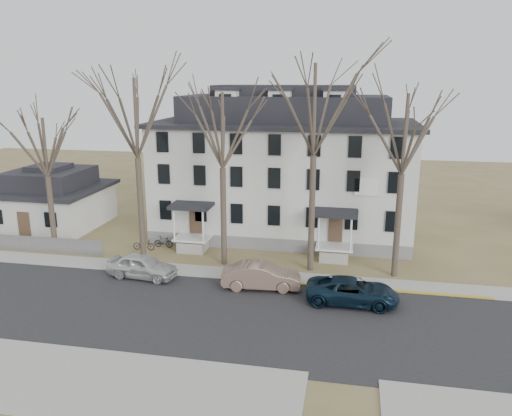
% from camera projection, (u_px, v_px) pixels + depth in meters
% --- Properties ---
extents(ground, '(120.00, 120.00, 0.00)m').
position_uv_depth(ground, '(273.00, 341.00, 24.64)').
color(ground, olive).
rests_on(ground, ground).
extents(main_road, '(120.00, 10.00, 0.04)m').
position_uv_depth(main_road, '(279.00, 322.00, 26.54)').
color(main_road, '#27272A').
rests_on(main_road, ground).
extents(far_sidewalk, '(120.00, 2.00, 0.08)m').
position_uv_depth(far_sidewalk, '(292.00, 279.00, 32.24)').
color(far_sidewalk, '#A09F97').
rests_on(far_sidewalk, ground).
extents(near_sidewalk_left, '(20.00, 5.00, 0.08)m').
position_uv_depth(near_sidewalk_left, '(70.00, 381.00, 21.37)').
color(near_sidewalk_left, '#A09F97').
rests_on(near_sidewalk_left, ground).
extents(yellow_curb, '(14.00, 0.25, 0.06)m').
position_uv_depth(yellow_curb, '(372.00, 290.00, 30.47)').
color(yellow_curb, gold).
rests_on(yellow_curb, ground).
extents(boarding_house, '(20.80, 12.36, 12.05)m').
position_uv_depth(boarding_house, '(284.00, 169.00, 40.71)').
color(boarding_house, slate).
rests_on(boarding_house, ground).
extents(small_house, '(8.70, 8.70, 5.00)m').
position_uv_depth(small_house, '(52.00, 201.00, 43.32)').
color(small_house, silver).
rests_on(small_house, ground).
extents(fence, '(14.00, 0.06, 1.20)m').
position_uv_depth(fence, '(17.00, 250.00, 37.53)').
color(fence, gray).
rests_on(fence, ground).
extents(tree_far_left, '(8.40, 8.40, 13.72)m').
position_uv_depth(tree_far_left, '(135.00, 113.00, 33.37)').
color(tree_far_left, '#473B31').
rests_on(tree_far_left, ground).
extents(tree_mid_left, '(7.80, 7.80, 12.74)m').
position_uv_depth(tree_mid_left, '(222.00, 125.00, 32.45)').
color(tree_mid_left, '#473B31').
rests_on(tree_mid_left, ground).
extents(tree_center, '(9.00, 9.00, 14.70)m').
position_uv_depth(tree_center, '(315.00, 103.00, 30.97)').
color(tree_center, '#473B31').
rests_on(tree_center, ground).
extents(tree_mid_right, '(7.80, 7.80, 12.74)m').
position_uv_depth(tree_mid_right, '(405.00, 129.00, 30.33)').
color(tree_mid_right, '#473B31').
rests_on(tree_mid_right, ground).
extents(tree_bungalow, '(6.60, 6.60, 10.78)m').
position_uv_depth(tree_bungalow, '(44.00, 143.00, 35.22)').
color(tree_bungalow, '#473B31').
rests_on(tree_bungalow, ground).
extents(car_silver, '(4.72, 2.31, 1.55)m').
position_uv_depth(car_silver, '(142.00, 266.00, 32.23)').
color(car_silver, silver).
rests_on(car_silver, ground).
extents(car_tan, '(4.95, 2.14, 1.59)m').
position_uv_depth(car_tan, '(261.00, 276.00, 30.56)').
color(car_tan, '#806656').
rests_on(car_tan, ground).
extents(car_navy, '(5.28, 2.46, 1.46)m').
position_uv_depth(car_navy, '(352.00, 292.00, 28.52)').
color(car_navy, black).
rests_on(car_navy, ground).
extents(bicycle_left, '(1.68, 0.66, 0.87)m').
position_uv_depth(bicycle_left, '(144.00, 245.00, 37.45)').
color(bicycle_left, black).
rests_on(bicycle_left, ground).
extents(bicycle_right, '(1.49, 0.44, 0.90)m').
position_uv_depth(bicycle_right, '(164.00, 242.00, 37.99)').
color(bicycle_right, black).
rests_on(bicycle_right, ground).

